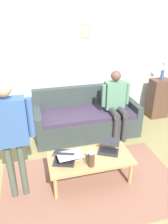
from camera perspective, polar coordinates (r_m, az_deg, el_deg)
ground_plane at (r=3.24m, az=4.86°, el=-19.19°), size 7.68×7.68×0.00m
area_rug at (r=3.27m, az=2.10°, el=-18.51°), size 2.51×1.54×0.01m
back_wall at (r=4.52m, az=-3.84°, el=13.78°), size 7.04×0.11×2.70m
couch at (r=4.29m, az=0.51°, el=-1.72°), size 1.99×0.85×0.88m
coffee_table at (r=3.11m, az=1.67°, el=-12.61°), size 1.18×0.55×0.40m
laptop_left at (r=3.21m, az=6.54°, el=-9.45°), size 0.41×0.42×0.12m
laptop_center at (r=3.04m, az=-4.05°, el=-11.58°), size 0.36×0.37×0.13m
laptop_right at (r=3.02m, az=-5.23°, el=-12.03°), size 0.37×0.37×0.15m
french_press at (r=2.88m, az=1.93°, el=-12.25°), size 0.11×0.09×0.25m
side_shelf at (r=5.18m, az=19.10°, el=3.44°), size 0.42×0.32×0.88m
flower_vase at (r=5.00m, az=20.08°, el=9.66°), size 0.09×0.07×0.43m
person_standing at (r=2.64m, az=-19.08°, el=-4.07°), size 0.57×0.19×1.62m
person_seated at (r=4.07m, az=8.46°, el=2.98°), size 0.55×0.51×1.28m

